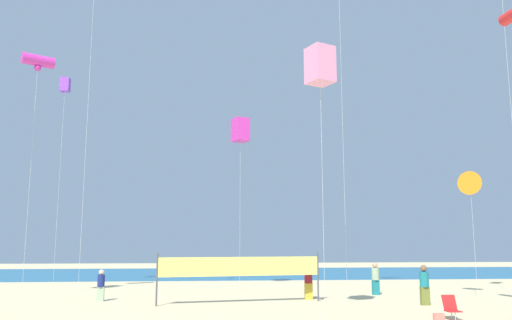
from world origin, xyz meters
The scene contains 13 objects.
ocean_band centered at (0.00, 34.51, 0.00)m, with size 120.00×20.00×0.01m, color #1E6B99.
beachgoer_navy_shirt centered at (-6.25, 11.07, 0.82)m, with size 0.35×0.35×1.54m.
beachgoer_maroon_shirt centered at (4.16, 10.94, 0.95)m, with size 0.41×0.41×1.78m.
beachgoer_teal_shirt centered at (9.06, 8.01, 0.97)m, with size 0.42×0.42×1.82m.
beachgoer_sage_shirt centered at (8.35, 12.94, 0.94)m, with size 0.40×0.40×1.76m.
folding_beach_chair centered at (8.17, 3.56, 0.47)m, with size 0.52×0.65×0.89m.
volleyball_net centered at (0.60, 9.51, 1.63)m, with size 7.90×1.49×2.40m.
beach_handbag centered at (7.43, 3.05, 0.15)m, with size 0.37×0.19×0.30m, color #EA7260.
kite_violet_box centered at (-10.88, 19.36, 13.50)m, with size 0.61×0.61×14.02m.
kite_magenta_box centered at (1.02, 17.15, 10.13)m, with size 1.23×1.23×10.90m.
kite_orange_delta centered at (13.40, 11.34, 6.11)m, with size 1.14×1.09×6.76m.
kite_pink_box centered at (3.40, 3.87, 9.93)m, with size 1.24×1.24×10.68m.
kite_magenta_tube centered at (-10.62, 12.89, 12.89)m, with size 1.80×1.43×13.25m.
Camera 1 is at (-1.05, -15.75, 2.84)m, focal length 36.23 mm.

